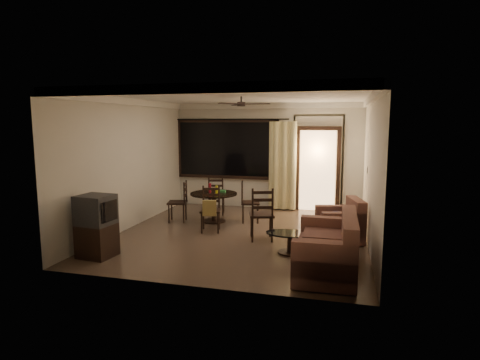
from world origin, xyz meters
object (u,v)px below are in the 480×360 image
(dining_table, at_px, (214,199))
(sofa, at_px, (330,250))
(coffee_table, at_px, (290,240))
(side_chair, at_px, (262,224))
(dining_chair_north, at_px, (216,203))
(dining_chair_east, at_px, (250,210))
(dining_chair_west, at_px, (178,210))
(dining_chair_south, at_px, (211,217))
(armchair, at_px, (342,224))
(tv_cabinet, at_px, (96,226))

(dining_table, bearing_deg, sofa, -43.89)
(coffee_table, distance_m, side_chair, 0.95)
(dining_chair_north, bearing_deg, dining_chair_east, 136.76)
(side_chair, bearing_deg, dining_chair_west, -39.89)
(dining_chair_south, relative_size, armchair, 0.96)
(dining_table, xyz_separation_m, side_chair, (1.37, -1.17, -0.22))
(sofa, height_order, coffee_table, sofa)
(dining_chair_north, bearing_deg, coffee_table, 116.47)
(dining_chair_west, relative_size, dining_chair_north, 1.00)
(coffee_table, height_order, side_chair, side_chair)
(dining_chair_south, distance_m, tv_cabinet, 2.45)
(dining_table, bearing_deg, dining_chair_west, -166.35)
(dining_table, relative_size, armchair, 1.10)
(dining_chair_south, xyz_separation_m, dining_chair_north, (-0.39, 1.60, -0.02))
(tv_cabinet, bearing_deg, dining_chair_west, 88.28)
(coffee_table, xyz_separation_m, side_chair, (-0.65, 0.69, 0.07))
(dining_chair_east, relative_size, sofa, 0.57)
(dining_chair_east, bearing_deg, dining_chair_north, 46.76)
(dining_chair_west, relative_size, coffee_table, 1.12)
(tv_cabinet, height_order, sofa, tv_cabinet)
(dining_chair_west, xyz_separation_m, dining_chair_south, (1.01, -0.64, 0.02))
(sofa, bearing_deg, dining_chair_east, 123.29)
(dining_chair_north, xyz_separation_m, tv_cabinet, (-0.98, -3.62, 0.26))
(dining_chair_east, relative_size, dining_chair_south, 1.00)
(dining_table, relative_size, dining_chair_east, 1.14)
(dining_chair_south, bearing_deg, dining_table, 89.87)
(dining_table, bearing_deg, dining_chair_east, 13.46)
(tv_cabinet, distance_m, sofa, 3.90)
(dining_chair_south, bearing_deg, dining_chair_east, 45.70)
(dining_chair_south, relative_size, tv_cabinet, 0.89)
(dining_chair_east, bearing_deg, dining_table, 89.91)
(coffee_table, bearing_deg, armchair, 48.55)
(dining_chair_north, relative_size, tv_cabinet, 0.89)
(dining_chair_west, height_order, armchair, dining_chair_west)
(side_chair, bearing_deg, tv_cabinet, 17.82)
(dining_table, height_order, tv_cabinet, tv_cabinet)
(dining_chair_west, height_order, side_chair, side_chair)
(dining_chair_south, xyz_separation_m, armchair, (2.70, -0.03, 0.03))
(dining_table, xyz_separation_m, armchair, (2.89, -0.86, -0.20))
(dining_chair_east, height_order, tv_cabinet, tv_cabinet)
(dining_table, distance_m, side_chair, 1.81)
(tv_cabinet, bearing_deg, dining_chair_east, 62.85)
(coffee_table, bearing_deg, side_chair, 133.22)
(dining_chair_west, xyz_separation_m, side_chair, (2.18, -0.97, 0.03))
(sofa, relative_size, side_chair, 1.59)
(dining_table, height_order, side_chair, side_chair)
(dining_chair_south, bearing_deg, tv_cabinet, -137.51)
(dining_chair_north, relative_size, sofa, 0.57)
(dining_chair_west, distance_m, dining_chair_east, 1.67)
(coffee_table, bearing_deg, sofa, -47.09)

